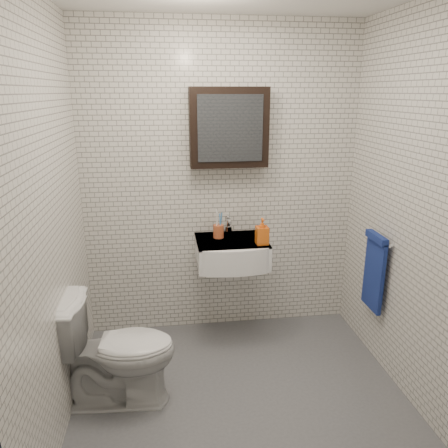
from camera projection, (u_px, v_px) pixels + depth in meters
name	position (u px, v px, depth m)	size (l,w,h in m)	color
ground	(241.00, 396.00, 2.93)	(2.20, 2.00, 0.01)	#53555B
room_shell	(244.00, 182.00, 2.50)	(2.22, 2.02, 2.51)	silver
washbasin	(232.00, 253.00, 3.41)	(0.55, 0.50, 0.20)	white
faucet	(229.00, 226.00, 3.55)	(0.06, 0.20, 0.15)	silver
mirror_cabinet	(229.00, 128.00, 3.32)	(0.60, 0.15, 0.60)	black
towel_rail	(375.00, 269.00, 3.19)	(0.09, 0.30, 0.58)	silver
toothbrush_cup	(218.00, 231.00, 3.46)	(0.09, 0.09, 0.23)	#AF502B
soap_bottle	(262.00, 231.00, 3.30)	(0.09, 0.09, 0.20)	#FF531A
toilet	(117.00, 350.00, 2.80)	(0.42, 0.74, 0.76)	silver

